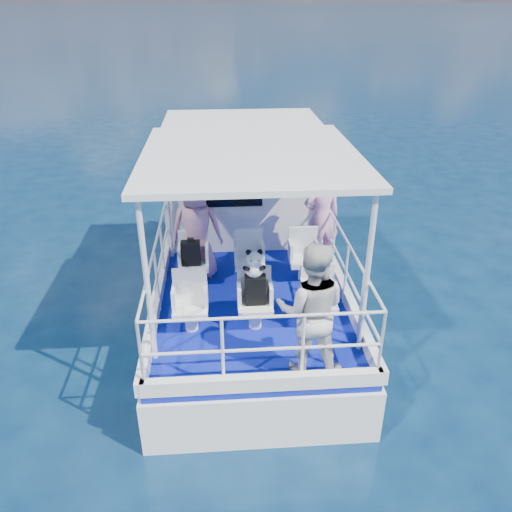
{
  "coord_description": "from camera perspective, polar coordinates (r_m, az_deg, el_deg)",
  "views": [
    {
      "loc": [
        -0.42,
        -6.97,
        5.05
      ],
      "look_at": [
        0.06,
        -0.4,
        1.67
      ],
      "focal_mm": 35.0,
      "sensor_mm": 36.0,
      "label": 1
    }
  ],
  "objects": [
    {
      "name": "deck",
      "position": [
        9.02,
        -1.06,
        -0.57
      ],
      "size": [
        2.9,
        6.9,
        0.1
      ],
      "primitive_type": "cube",
      "color": "#0B179E",
      "rests_on": "hull"
    },
    {
      "name": "canopy",
      "position": [
        7.05,
        -0.65,
        11.46
      ],
      "size": [
        3.0,
        3.2,
        0.08
      ],
      "primitive_type": "cube",
      "color": "white",
      "rests_on": "cabin"
    },
    {
      "name": "backpack_port",
      "position": [
        7.98,
        -7.47,
        0.33
      ],
      "size": [
        0.3,
        0.17,
        0.4
      ],
      "primitive_type": "cube",
      "color": "black",
      "rests_on": "seat_port_fwd"
    },
    {
      "name": "cabin",
      "position": [
        9.77,
        -1.56,
        8.98
      ],
      "size": [
        2.85,
        2.0,
        2.2
      ],
      "primitive_type": "cube",
      "color": "white",
      "rests_on": "deck"
    },
    {
      "name": "seat_stbd_fwd",
      "position": [
        8.3,
        5.46,
        -1.45
      ],
      "size": [
        0.48,
        0.46,
        0.38
      ],
      "primitive_type": "cube",
      "color": "white",
      "rests_on": "deck"
    },
    {
      "name": "compact_camera",
      "position": [
        7.88,
        -7.49,
        1.84
      ],
      "size": [
        0.1,
        0.06,
        0.06
      ],
      "primitive_type": "cube",
      "color": "black",
      "rests_on": "backpack_port"
    },
    {
      "name": "seat_port_aft",
      "position": [
        7.1,
        -7.42,
        -6.99
      ],
      "size": [
        0.48,
        0.46,
        0.38
      ],
      "primitive_type": "cube",
      "color": "white",
      "rests_on": "deck"
    },
    {
      "name": "seat_center_fwd",
      "position": [
        8.2,
        -0.76,
        -1.68
      ],
      "size": [
        0.48,
        0.46,
        0.38
      ],
      "primitive_type": "cube",
      "color": "white",
      "rests_on": "deck"
    },
    {
      "name": "seat_center_aft",
      "position": [
        7.09,
        -0.1,
        -6.75
      ],
      "size": [
        0.48,
        0.46,
        0.38
      ],
      "primitive_type": "cube",
      "color": "white",
      "rests_on": "deck"
    },
    {
      "name": "railings",
      "position": [
        7.38,
        -0.4,
        -2.47
      ],
      "size": [
        2.84,
        3.59,
        1.0
      ],
      "primitive_type": null,
      "color": "white",
      "rests_on": "deck"
    },
    {
      "name": "backpack_center",
      "position": [
        6.89,
        -0.08,
        -3.89
      ],
      "size": [
        0.29,
        0.16,
        0.43
      ],
      "primitive_type": "cube",
      "color": "black",
      "rests_on": "seat_center_aft"
    },
    {
      "name": "passenger_port_fwd",
      "position": [
        8.16,
        -6.81,
        3.11
      ],
      "size": [
        0.68,
        0.53,
        1.7
      ],
      "primitive_type": "imported",
      "rotation": [
        0.0,
        0.0,
        3.02
      ],
      "color": "#C07C9B",
      "rests_on": "deck"
    },
    {
      "name": "passenger_stbd_fwd",
      "position": [
        8.49,
        7.49,
        4.37
      ],
      "size": [
        0.73,
        0.56,
        1.79
      ],
      "primitive_type": "imported",
      "rotation": [
        0.0,
        0.0,
        3.36
      ],
      "color": "#EE9AC5",
      "rests_on": "deck"
    },
    {
      "name": "panda",
      "position": [
        6.68,
        -0.2,
        -0.84
      ],
      "size": [
        0.26,
        0.22,
        0.4
      ],
      "primitive_type": null,
      "color": "silver",
      "rests_on": "backpack_center"
    },
    {
      "name": "seat_stbd_aft",
      "position": [
        7.2,
        7.11,
        -6.4
      ],
      "size": [
        0.48,
        0.46,
        0.38
      ],
      "primitive_type": "cube",
      "color": "white",
      "rests_on": "deck"
    },
    {
      "name": "canopy_posts",
      "position": [
        7.39,
        -0.58,
        2.82
      ],
      "size": [
        2.77,
        2.97,
        2.2
      ],
      "color": "white",
      "rests_on": "deck"
    },
    {
      "name": "hull",
      "position": [
        9.45,
        -1.02,
        -5.14
      ],
      "size": [
        3.0,
        7.0,
        1.6
      ],
      "primitive_type": "cube",
      "color": "white",
      "rests_on": "ground"
    },
    {
      "name": "ground",
      "position": [
        8.62,
        -0.63,
        -8.69
      ],
      "size": [
        2000.0,
        2000.0,
        0.0
      ],
      "primitive_type": "plane",
      "color": "#081E3C",
      "rests_on": "ground"
    },
    {
      "name": "passenger_stbd_aft",
      "position": [
        5.97,
        6.31,
        -6.23
      ],
      "size": [
        0.97,
        0.82,
        1.76
      ],
      "primitive_type": "imported",
      "rotation": [
        0.0,
        0.0,
        2.94
      ],
      "color": "beige",
      "rests_on": "deck"
    },
    {
      "name": "seat_port_fwd",
      "position": [
        8.21,
        -7.04,
        -1.9
      ],
      "size": [
        0.48,
        0.46,
        0.38
      ],
      "primitive_type": "cube",
      "color": "white",
      "rests_on": "deck"
    }
  ]
}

